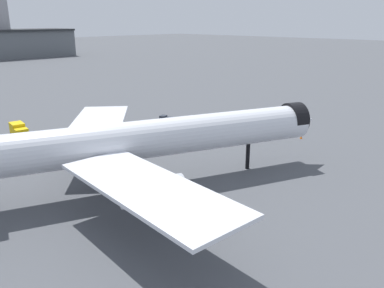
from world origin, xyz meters
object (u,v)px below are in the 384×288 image
at_px(service_truck_front, 19,131).
at_px(traffic_cone_wingtip, 301,137).
at_px(airliner_near_gate, 142,140).
at_px(baggage_tug_wing, 167,120).

xyz_separation_m(service_truck_front, traffic_cone_wingtip, (38.42, -40.60, -1.27)).
distance_m(airliner_near_gate, baggage_tug_wing, 34.69).
distance_m(service_truck_front, baggage_tug_wing, 30.67).
xyz_separation_m(airliner_near_gate, baggage_tug_wing, (25.49, 22.81, -5.75)).
relative_size(service_truck_front, traffic_cone_wingtip, 9.02).
relative_size(service_truck_front, baggage_tug_wing, 1.63).
relative_size(airliner_near_gate, service_truck_front, 9.53).
bearing_deg(airliner_near_gate, baggage_tug_wing, 65.12).
relative_size(airliner_near_gate, traffic_cone_wingtip, 86.01).
relative_size(baggage_tug_wing, traffic_cone_wingtip, 5.55).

